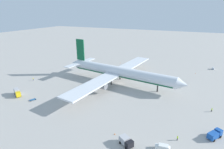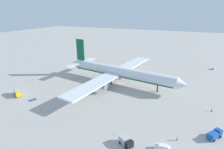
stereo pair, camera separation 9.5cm
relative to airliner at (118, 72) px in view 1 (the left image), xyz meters
name	(u,v)px [view 1 (the left image)]	position (x,y,z in m)	size (l,w,h in m)	color
ground_plane	(120,83)	(1.44, -0.15, -6.48)	(600.00, 600.00, 0.00)	#ADA8A0
airliner	(118,72)	(0.00, 0.00, 0.00)	(74.08, 80.66, 22.94)	silver
service_truck_0	(215,134)	(48.03, -31.36, -5.07)	(4.92, 5.80, 2.62)	#194CA5
service_truck_1	(126,141)	(22.68, -46.87, -5.02)	(5.31, 4.55, 2.58)	black
service_truck_2	(17,92)	(-38.66, -36.69, -4.75)	(6.68, 4.93, 3.21)	yellow
service_van	(163,147)	(33.50, -44.29, -5.45)	(4.71, 2.52, 1.97)	white
baggage_cart_0	(33,100)	(-27.90, -37.21, -6.21)	(2.41, 3.45, 0.40)	#26598C
baggage_cart_1	(213,68)	(51.58, 51.96, -5.65)	(1.82, 3.33, 1.52)	#26598C
baggage_cart_2	(84,62)	(-40.68, 25.55, -5.70)	(1.63, 3.33, 1.42)	gray
ground_worker_0	(33,79)	(-47.89, -18.36, -5.60)	(0.47, 0.47, 1.73)	navy
ground_worker_1	(177,138)	(37.04, -37.73, -5.63)	(0.56, 0.56, 1.68)	#3F3F47
ground_worker_2	(212,110)	(48.03, -13.19, -5.63)	(0.49, 0.49, 1.68)	black
traffic_cone_0	(120,63)	(-14.51, 38.58, -6.20)	(0.36, 0.36, 0.55)	orange
traffic_cone_1	(195,73)	(40.60, 36.57, -6.20)	(0.36, 0.36, 0.55)	orange
traffic_cone_2	(115,134)	(17.42, -43.69, -6.20)	(0.36, 0.36, 0.55)	orange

